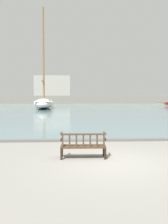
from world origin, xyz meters
TOP-DOWN VIEW (x-y plane):
  - ground_plane at (0.00, 0.00)m, footprint 160.00×160.00m
  - harbor_water at (0.00, 44.00)m, footprint 100.00×80.00m
  - quay_edge_kerb at (0.00, 3.85)m, footprint 40.00×0.30m
  - park_bench at (-0.96, 0.64)m, footprint 1.61×0.54m
  - sailboat_mid_starboard at (-5.89, 32.23)m, footprint 3.76×11.15m
  - far_breakwater at (-1.68, 53.67)m, footprint 58.84×2.40m

SIDE VIEW (x-z plane):
  - ground_plane at x=0.00m, z-range 0.00..0.00m
  - harbor_water at x=0.00m, z-range 0.00..0.08m
  - quay_edge_kerb at x=0.00m, z-range 0.00..0.12m
  - park_bench at x=-0.96m, z-range 0.01..0.93m
  - sailboat_mid_starboard at x=-5.89m, z-range -6.91..9.07m
  - far_breakwater at x=-1.68m, z-range -1.62..5.30m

